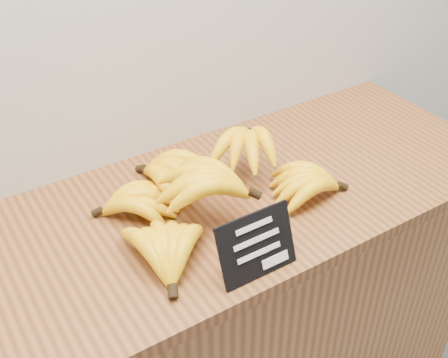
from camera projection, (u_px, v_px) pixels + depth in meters
counter at (214, 344)px, 1.48m from camera, size 1.36×0.50×0.90m
counter_top at (212, 207)px, 1.21m from camera, size 1.41×0.54×0.03m
chalkboard_sign at (257, 245)px, 1.00m from camera, size 0.15×0.05×0.12m
banana_pile at (203, 191)px, 1.15m from camera, size 0.57×0.39×0.13m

